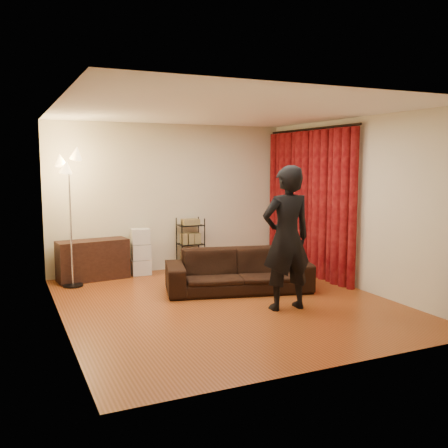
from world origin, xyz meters
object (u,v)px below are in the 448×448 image
storage_boxes (141,252)px  wire_shelf (191,244)px  person (287,238)px  media_cabinet (93,260)px  sofa (238,271)px  floor_lamp (71,221)px

storage_boxes → wire_shelf: 0.96m
wire_shelf → storage_boxes: bearing=-165.8°
person → media_cabinet: bearing=-51.3°
storage_boxes → person: bearing=-66.1°
person → storage_boxes: person is taller
sofa → media_cabinet: size_ratio=1.89×
wire_shelf → person: bearing=-70.8°
person → sofa: bearing=-79.0°
sofa → wire_shelf: (-0.14, 1.76, 0.16)m
sofa → storage_boxes: size_ratio=2.67×
person → floor_lamp: (-2.50, 2.48, 0.09)m
person → floor_lamp: floor_lamp is taller
sofa → person: bearing=-66.8°
media_cabinet → wire_shelf: wire_shelf is taller
storage_boxes → wire_shelf: bearing=1.3°
person → wire_shelf: person is taller
media_cabinet → wire_shelf: 1.81m
sofa → person: person is taller
person → floor_lamp: size_ratio=0.92×
wire_shelf → floor_lamp: floor_lamp is taller
person → floor_lamp: bearing=-42.8°
sofa → media_cabinet: bearing=152.8°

